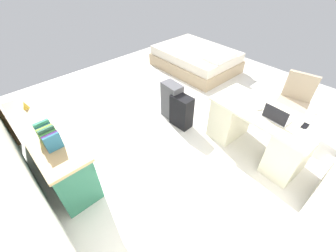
{
  "coord_description": "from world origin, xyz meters",
  "views": [
    {
      "loc": [
        -2.12,
        2.42,
        2.5
      ],
      "look_at": [
        -0.49,
        0.92,
        0.6
      ],
      "focal_mm": 23.46,
      "sensor_mm": 36.0,
      "label": 1
    }
  ],
  "objects_px": {
    "bed": "(196,59)",
    "computer_mouse": "(259,108)",
    "office_chair": "(291,106)",
    "cell_phone_near_laptop": "(305,126)",
    "credenza": "(51,148)",
    "suitcase_black": "(181,111)",
    "desk": "(258,131)",
    "figurine_small": "(25,105)",
    "suitcase_spare_grey": "(172,101)",
    "laptop": "(276,117)",
    "desk_lamp": "(312,114)"
  },
  "relations": [
    {
      "from": "laptop",
      "to": "cell_phone_near_laptop",
      "type": "bearing_deg",
      "value": -153.58
    },
    {
      "from": "suitcase_spare_grey",
      "to": "laptop",
      "type": "xyz_separation_m",
      "value": [
        -1.62,
        -0.28,
        0.44
      ]
    },
    {
      "from": "laptop",
      "to": "desk_lamp",
      "type": "xyz_separation_m",
      "value": [
        -0.33,
        -0.04,
        0.21
      ]
    },
    {
      "from": "bed",
      "to": "figurine_small",
      "type": "xyz_separation_m",
      "value": [
        -0.21,
        3.77,
        0.54
      ]
    },
    {
      "from": "office_chair",
      "to": "computer_mouse",
      "type": "distance_m",
      "value": 0.98
    },
    {
      "from": "suitcase_black",
      "to": "cell_phone_near_laptop",
      "type": "xyz_separation_m",
      "value": [
        -1.66,
        -0.47,
        0.45
      ]
    },
    {
      "from": "desk",
      "to": "laptop",
      "type": "relative_size",
      "value": 4.58
    },
    {
      "from": "laptop",
      "to": "figurine_small",
      "type": "bearing_deg",
      "value": 42.77
    },
    {
      "from": "suitcase_spare_grey",
      "to": "computer_mouse",
      "type": "xyz_separation_m",
      "value": [
        -1.36,
        -0.33,
        0.41
      ]
    },
    {
      "from": "suitcase_spare_grey",
      "to": "desk_lamp",
      "type": "xyz_separation_m",
      "value": [
        -1.95,
        -0.31,
        0.65
      ]
    },
    {
      "from": "credenza",
      "to": "figurine_small",
      "type": "xyz_separation_m",
      "value": [
        0.55,
        0.0,
        0.42
      ]
    },
    {
      "from": "laptop",
      "to": "desk_lamp",
      "type": "distance_m",
      "value": 0.39
    },
    {
      "from": "desk",
      "to": "credenza",
      "type": "bearing_deg",
      "value": 53.62
    },
    {
      "from": "desk",
      "to": "suitcase_spare_grey",
      "type": "height_order",
      "value": "desk"
    },
    {
      "from": "suitcase_black",
      "to": "figurine_small",
      "type": "height_order",
      "value": "figurine_small"
    },
    {
      "from": "cell_phone_near_laptop",
      "to": "desk_lamp",
      "type": "distance_m",
      "value": 0.28
    },
    {
      "from": "desk_lamp",
      "to": "figurine_small",
      "type": "bearing_deg",
      "value": 39.61
    },
    {
      "from": "desk",
      "to": "suitcase_spare_grey",
      "type": "relative_size",
      "value": 2.19
    },
    {
      "from": "credenza",
      "to": "cell_phone_near_laptop",
      "type": "xyz_separation_m",
      "value": [
        -2.2,
        -2.41,
        0.37
      ]
    },
    {
      "from": "bed",
      "to": "figurine_small",
      "type": "bearing_deg",
      "value": 93.21
    },
    {
      "from": "bed",
      "to": "desk_lamp",
      "type": "bearing_deg",
      "value": 153.58
    },
    {
      "from": "suitcase_black",
      "to": "desk_lamp",
      "type": "relative_size",
      "value": 1.66
    },
    {
      "from": "office_chair",
      "to": "computer_mouse",
      "type": "relative_size",
      "value": 9.4
    },
    {
      "from": "bed",
      "to": "cell_phone_near_laptop",
      "type": "relative_size",
      "value": 14.08
    },
    {
      "from": "credenza",
      "to": "figurine_small",
      "type": "relative_size",
      "value": 16.36
    },
    {
      "from": "desk",
      "to": "credenza",
      "type": "height_order",
      "value": "desk"
    },
    {
      "from": "bed",
      "to": "suitcase_spare_grey",
      "type": "xyz_separation_m",
      "value": [
        -1.03,
        1.79,
        0.09
      ]
    },
    {
      "from": "laptop",
      "to": "office_chair",
      "type": "bearing_deg",
      "value": -83.43
    },
    {
      "from": "cell_phone_near_laptop",
      "to": "desk",
      "type": "bearing_deg",
      "value": 8.83
    },
    {
      "from": "desk_lamp",
      "to": "credenza",
      "type": "bearing_deg",
      "value": 45.89
    },
    {
      "from": "desk",
      "to": "suitcase_spare_grey",
      "type": "distance_m",
      "value": 1.49
    },
    {
      "from": "computer_mouse",
      "to": "figurine_small",
      "type": "distance_m",
      "value": 3.17
    },
    {
      "from": "bed",
      "to": "computer_mouse",
      "type": "height_order",
      "value": "computer_mouse"
    },
    {
      "from": "figurine_small",
      "to": "suitcase_spare_grey",
      "type": "bearing_deg",
      "value": -112.4
    },
    {
      "from": "desk",
      "to": "credenza",
      "type": "xyz_separation_m",
      "value": [
        1.71,
        2.32,
        -0.02
      ]
    },
    {
      "from": "bed",
      "to": "suitcase_black",
      "type": "distance_m",
      "value": 2.25
    },
    {
      "from": "desk",
      "to": "office_chair",
      "type": "distance_m",
      "value": 0.9
    },
    {
      "from": "credenza",
      "to": "suitcase_black",
      "type": "xyz_separation_m",
      "value": [
        -0.54,
        -1.94,
        -0.08
      ]
    },
    {
      "from": "laptop",
      "to": "cell_phone_near_laptop",
      "type": "height_order",
      "value": "laptop"
    },
    {
      "from": "office_chair",
      "to": "cell_phone_near_laptop",
      "type": "bearing_deg",
      "value": 117.42
    },
    {
      "from": "office_chair",
      "to": "credenza",
      "type": "relative_size",
      "value": 0.52
    },
    {
      "from": "cell_phone_near_laptop",
      "to": "desk_lamp",
      "type": "bearing_deg",
      "value": 99.35
    },
    {
      "from": "bed",
      "to": "cell_phone_near_laptop",
      "type": "bearing_deg",
      "value": 155.25
    },
    {
      "from": "credenza",
      "to": "desk_lamp",
      "type": "distance_m",
      "value": 3.25
    },
    {
      "from": "office_chair",
      "to": "cell_phone_near_laptop",
      "type": "relative_size",
      "value": 6.91
    },
    {
      "from": "desk",
      "to": "credenza",
      "type": "distance_m",
      "value": 2.88
    },
    {
      "from": "bed",
      "to": "computer_mouse",
      "type": "xyz_separation_m",
      "value": [
        -2.39,
        1.46,
        0.5
      ]
    },
    {
      "from": "suitcase_black",
      "to": "figurine_small",
      "type": "bearing_deg",
      "value": 58.81
    },
    {
      "from": "credenza",
      "to": "suitcase_black",
      "type": "bearing_deg",
      "value": -105.59
    },
    {
      "from": "bed",
      "to": "cell_phone_near_laptop",
      "type": "height_order",
      "value": "cell_phone_near_laptop"
    }
  ]
}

